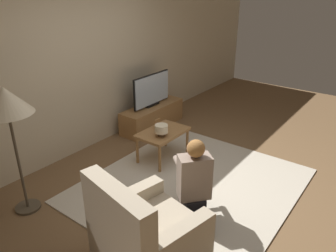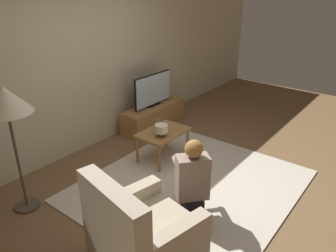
% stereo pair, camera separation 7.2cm
% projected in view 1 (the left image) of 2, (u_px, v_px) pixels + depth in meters
% --- Properties ---
extents(ground_plane, '(10.00, 10.00, 0.00)m').
position_uv_depth(ground_plane, '(191.00, 186.00, 4.19)').
color(ground_plane, brown).
extents(wall_back, '(10.00, 0.06, 2.60)m').
position_uv_depth(wall_back, '(82.00, 64.00, 4.73)').
color(wall_back, beige).
rests_on(wall_back, ground_plane).
extents(rug, '(2.68, 2.37, 0.02)m').
position_uv_depth(rug, '(191.00, 185.00, 4.19)').
color(rug, beige).
rests_on(rug, ground_plane).
extents(tv_stand, '(1.29, 0.41, 0.40)m').
position_uv_depth(tv_stand, '(152.00, 116.00, 5.81)').
color(tv_stand, olive).
rests_on(tv_stand, ground_plane).
extents(tv, '(0.89, 0.08, 0.56)m').
position_uv_depth(tv, '(152.00, 90.00, 5.62)').
color(tv, black).
rests_on(tv, tv_stand).
extents(coffee_table, '(0.74, 0.48, 0.44)m').
position_uv_depth(coffee_table, '(163.00, 135.00, 4.68)').
color(coffee_table, olive).
rests_on(coffee_table, ground_plane).
extents(floor_lamp, '(0.52, 0.52, 1.45)m').
position_uv_depth(floor_lamp, '(6.00, 105.00, 3.26)').
color(floor_lamp, '#4C4233').
rests_on(floor_lamp, ground_plane).
extents(armchair, '(0.95, 0.97, 0.95)m').
position_uv_depth(armchair, '(146.00, 238.00, 2.91)').
color(armchair, '#B7A88E').
rests_on(armchair, ground_plane).
extents(person_kneeling, '(0.68, 0.73, 0.94)m').
position_uv_depth(person_kneeling, '(195.00, 180.00, 3.44)').
color(person_kneeling, black).
rests_on(person_kneeling, rug).
extents(picture_frame, '(0.11, 0.01, 0.15)m').
position_uv_depth(picture_frame, '(157.00, 124.00, 4.70)').
color(picture_frame, olive).
rests_on(picture_frame, coffee_table).
extents(table_lamp, '(0.18, 0.18, 0.17)m').
position_uv_depth(table_lamp, '(161.00, 129.00, 4.46)').
color(table_lamp, '#4C3823').
rests_on(table_lamp, coffee_table).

